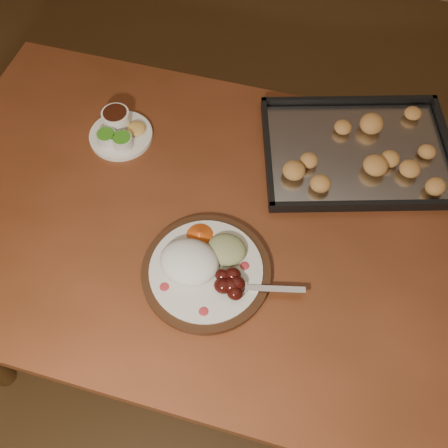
% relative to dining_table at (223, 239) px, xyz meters
% --- Properties ---
extents(ground, '(4.00, 4.00, 0.00)m').
position_rel_dining_table_xyz_m(ground, '(-0.01, 0.21, -0.65)').
color(ground, '#50391B').
rests_on(ground, ground).
extents(dining_table, '(1.56, 1.00, 0.75)m').
position_rel_dining_table_xyz_m(dining_table, '(0.00, 0.00, 0.00)').
color(dining_table, brown).
rests_on(dining_table, ground).
extents(dinner_plate, '(0.37, 0.29, 0.07)m').
position_rel_dining_table_xyz_m(dinner_plate, '(0.01, -0.14, 0.12)').
color(dinner_plate, '#311A0D').
rests_on(dinner_plate, dining_table).
extents(condiment_saucer, '(0.17, 0.17, 0.06)m').
position_rel_dining_table_xyz_m(condiment_saucer, '(-0.35, 0.15, 0.12)').
color(condiment_saucer, white).
rests_on(condiment_saucer, dining_table).
extents(baking_tray, '(0.57, 0.50, 0.05)m').
position_rel_dining_table_xyz_m(baking_tray, '(0.26, 0.30, 0.11)').
color(baking_tray, black).
rests_on(baking_tray, dining_table).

